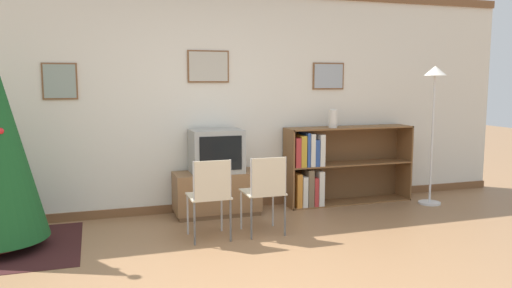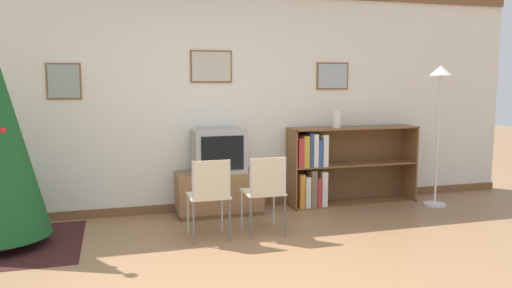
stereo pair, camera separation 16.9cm
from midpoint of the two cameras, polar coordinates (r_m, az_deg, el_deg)
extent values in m
cube|color=silver|center=(6.06, -5.13, 5.06)|extent=(8.48, 0.08, 2.70)
cube|color=brown|center=(6.20, -4.89, -7.05)|extent=(8.48, 0.03, 0.10)
cube|color=brown|center=(5.91, -20.34, 6.75)|extent=(0.37, 0.02, 0.40)
cube|color=gray|center=(5.90, -20.35, 6.75)|extent=(0.33, 0.01, 0.36)
cube|color=brown|center=(6.03, -4.33, 8.82)|extent=(0.50, 0.02, 0.38)
cube|color=#BCB7A8|center=(6.02, -4.30, 8.82)|extent=(0.46, 0.01, 0.34)
cube|color=brown|center=(6.54, 9.47, 7.66)|extent=(0.43, 0.02, 0.34)
cube|color=#9EA8B2|center=(6.53, 9.52, 7.66)|extent=(0.40, 0.01, 0.31)
cube|color=#381919|center=(5.42, -26.30, -10.44)|extent=(1.48, 1.41, 0.01)
cylinder|color=maroon|center=(5.40, -26.33, -9.89)|extent=(0.36, 0.36, 0.10)
sphere|color=red|center=(5.00, -26.12, 1.42)|extent=(0.06, 0.06, 0.06)
cube|color=brown|center=(6.00, -3.41, -7.77)|extent=(0.96, 0.43, 0.05)
cube|color=olive|center=(5.94, -3.43, -5.39)|extent=(1.00, 0.45, 0.46)
cube|color=#9E9E99|center=(5.85, -3.47, -0.78)|extent=(0.60, 0.43, 0.50)
cube|color=black|center=(5.64, -2.98, -1.07)|extent=(0.49, 0.01, 0.39)
cube|color=beige|center=(5.05, -4.53, -5.90)|extent=(0.40, 0.40, 0.02)
cube|color=beige|center=(4.83, -4.09, -4.12)|extent=(0.35, 0.02, 0.38)
cylinder|color=#B2B2B2|center=(5.25, -6.85, -7.91)|extent=(0.02, 0.02, 0.42)
cylinder|color=#B2B2B2|center=(5.31, -2.99, -7.67)|extent=(0.02, 0.02, 0.42)
cylinder|color=#B2B2B2|center=(4.91, -6.15, -8.98)|extent=(0.02, 0.02, 0.42)
cylinder|color=#B2B2B2|center=(4.98, -2.02, -8.70)|extent=(0.02, 0.02, 0.42)
cylinder|color=#B2B2B2|center=(4.85, -6.18, -6.75)|extent=(0.02, 0.02, 0.82)
cylinder|color=#B2B2B2|center=(4.93, -2.03, -6.50)|extent=(0.02, 0.02, 0.82)
cube|color=beige|center=(5.20, 1.72, -5.51)|extent=(0.40, 0.40, 0.02)
cube|color=beige|center=(4.98, 2.42, -3.76)|extent=(0.35, 0.02, 0.38)
cylinder|color=#B2B2B2|center=(5.37, -0.73, -7.51)|extent=(0.02, 0.02, 0.42)
cylinder|color=#B2B2B2|center=(5.47, 2.94, -7.23)|extent=(0.02, 0.02, 0.42)
cylinder|color=#B2B2B2|center=(5.03, 0.38, -8.52)|extent=(0.02, 0.02, 0.42)
cylinder|color=#B2B2B2|center=(5.14, 4.26, -8.19)|extent=(0.02, 0.02, 0.42)
cylinder|color=#B2B2B2|center=(4.98, 0.38, -6.33)|extent=(0.02, 0.02, 0.82)
cylinder|color=#B2B2B2|center=(5.09, 4.29, -6.05)|extent=(0.02, 0.02, 0.82)
cube|color=brown|center=(6.21, 4.87, -2.82)|extent=(0.02, 0.36, 0.99)
cube|color=brown|center=(6.99, 17.80, -2.01)|extent=(0.02, 0.36, 0.99)
cube|color=brown|center=(6.50, 11.83, 1.82)|extent=(1.69, 0.36, 0.02)
cube|color=brown|center=(6.66, 11.61, -6.53)|extent=(1.69, 0.36, 0.02)
cube|color=brown|center=(6.56, 11.72, -2.24)|extent=(1.65, 0.36, 0.02)
cube|color=brown|center=(6.71, 11.02, -2.17)|extent=(1.69, 0.01, 0.99)
cube|color=orange|center=(6.27, 5.69, -5.24)|extent=(0.07, 0.28, 0.42)
cube|color=silver|center=(6.27, 6.45, -5.41)|extent=(0.06, 0.22, 0.38)
cube|color=#756047|center=(6.31, 7.06, -4.98)|extent=(0.07, 0.25, 0.46)
cube|color=#B73333|center=(6.32, 7.74, -5.43)|extent=(0.05, 0.20, 0.36)
cube|color=silver|center=(6.35, 8.32, -5.04)|extent=(0.07, 0.20, 0.44)
cube|color=#B73333|center=(6.16, 5.60, -0.94)|extent=(0.07, 0.25, 0.36)
cube|color=gold|center=(6.19, 6.22, -0.80)|extent=(0.07, 0.25, 0.39)
cube|color=#2D4C93|center=(6.23, 6.69, -0.59)|extent=(0.04, 0.30, 0.42)
cube|color=silver|center=(6.23, 7.25, -0.66)|extent=(0.06, 0.25, 0.41)
cube|color=#2D4C93|center=(6.28, 7.66, -0.95)|extent=(0.06, 0.31, 0.33)
cube|color=silver|center=(6.29, 8.30, -0.66)|extent=(0.07, 0.27, 0.39)
cylinder|color=silver|center=(6.33, 9.98, 2.82)|extent=(0.11, 0.11, 0.22)
torus|color=silver|center=(6.33, 10.00, 3.82)|extent=(0.10, 0.10, 0.02)
cylinder|color=silver|center=(6.83, 20.42, -6.47)|extent=(0.28, 0.28, 0.03)
cylinder|color=silver|center=(6.69, 20.73, 0.38)|extent=(0.03, 0.03, 1.62)
cone|color=white|center=(6.64, 21.07, 7.84)|extent=(0.28, 0.28, 0.12)
camera|label=1|loc=(0.08, -89.04, 0.12)|focal=35.00mm
camera|label=2|loc=(0.08, 90.96, -0.12)|focal=35.00mm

